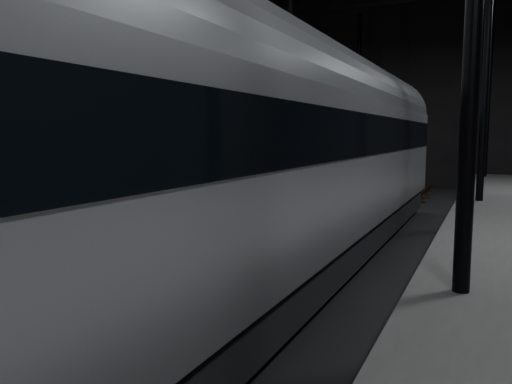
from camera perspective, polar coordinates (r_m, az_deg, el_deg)
The scene contains 6 objects.
ground at distance 13.39m, azimuth 6.47°, elevation -8.41°, with size 44.00×44.00×0.00m, color black.
platform_left at distance 17.16m, azimuth -18.00°, elevation -3.65°, with size 9.00×43.80×1.00m, color #545451.
tactile_strip at distance 14.52m, azimuth -5.73°, elevation -3.16°, with size 0.50×43.80×0.01m, color #9A911C.
track at distance 13.37m, azimuth 6.48°, elevation -8.12°, with size 2.40×43.00×0.24m.
train at distance 13.09m, azimuth 6.87°, elevation 5.28°, with size 3.17×21.23×5.67m.
woman at distance 15.70m, azimuth -14.16°, elevation 0.45°, with size 0.61×0.40×1.66m, color tan.
Camera 1 is at (4.13, -12.26, 3.45)m, focal length 35.00 mm.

